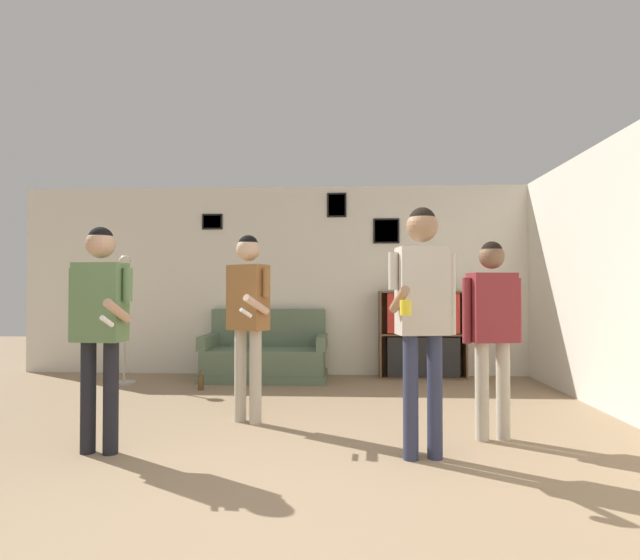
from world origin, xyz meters
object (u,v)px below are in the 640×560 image
at_px(floor_lamp, 125,310).
at_px(bottle_on_floor, 201,382).
at_px(person_player_foreground_center, 248,306).
at_px(person_spectator_near_bookshelf, 492,319).
at_px(person_player_foreground_left, 100,313).
at_px(drinking_cup, 423,287).
at_px(person_watcher_holding_cup, 422,301).
at_px(bookshelf, 422,335).
at_px(couch, 265,357).

distance_m(floor_lamp, bottle_on_floor, 1.42).
height_order(person_player_foreground_center, person_spectator_near_bookshelf, person_player_foreground_center).
relative_size(floor_lamp, bottle_on_floor, 6.90).
height_order(person_player_foreground_left, person_spectator_near_bookshelf, person_player_foreground_left).
bearing_deg(person_spectator_near_bookshelf, drinking_cup, 92.41).
xyz_separation_m(person_player_foreground_left, person_watcher_holding_cup, (2.39, -0.00, 0.09)).
bearing_deg(floor_lamp, bookshelf, 9.39).
xyz_separation_m(bookshelf, person_watcher_holding_cup, (-0.50, -3.31, 0.54)).
bearing_deg(couch, floor_lamp, -165.52).
height_order(person_watcher_holding_cup, person_spectator_near_bookshelf, person_watcher_holding_cup).
bearing_deg(floor_lamp, couch, 14.48).
height_order(floor_lamp, drinking_cup, floor_lamp).
xyz_separation_m(person_player_foreground_left, bottle_on_floor, (0.08, 2.35, -0.95)).
bearing_deg(bottle_on_floor, person_player_foreground_center, -59.20).
bearing_deg(couch, person_player_foreground_center, -85.04).
height_order(bottle_on_floor, drinking_cup, drinking_cup).
height_order(couch, person_player_foreground_center, person_player_foreground_center).
bearing_deg(bookshelf, bottle_on_floor, -161.12).
relative_size(person_spectator_near_bookshelf, bottle_on_floor, 6.69).
relative_size(floor_lamp, person_watcher_holding_cup, 0.91).
xyz_separation_m(person_player_foreground_center, person_watcher_holding_cup, (1.45, -0.91, 0.07)).
distance_m(couch, person_watcher_holding_cup, 3.62).
relative_size(bookshelf, drinking_cup, 10.63).
xyz_separation_m(floor_lamp, bottle_on_floor, (1.09, -0.31, -0.85)).
height_order(floor_lamp, person_spectator_near_bookshelf, floor_lamp).
distance_m(person_player_foreground_center, drinking_cup, 3.11).
xyz_separation_m(person_watcher_holding_cup, drinking_cup, (0.52, 3.31, 0.12)).
distance_m(person_player_foreground_center, bottle_on_floor, 1.93).
relative_size(couch, person_spectator_near_bookshelf, 1.03).
bearing_deg(bottle_on_floor, bookshelf, 18.88).
height_order(person_player_foreground_center, drinking_cup, person_player_foreground_center).
xyz_separation_m(person_spectator_near_bookshelf, drinking_cup, (-0.12, 2.82, 0.27)).
bearing_deg(person_player_foreground_center, drinking_cup, 50.59).
bearing_deg(person_spectator_near_bookshelf, bookshelf, 92.78).
relative_size(bookshelf, person_spectator_near_bookshelf, 0.74).
bearing_deg(bottle_on_floor, couch, 49.16).
distance_m(person_spectator_near_bookshelf, drinking_cup, 2.84).
bearing_deg(couch, person_watcher_holding_cup, -62.17).
relative_size(person_watcher_holding_cup, bottle_on_floor, 7.54).
distance_m(bookshelf, person_watcher_holding_cup, 3.39).
height_order(floor_lamp, bottle_on_floor, floor_lamp).
distance_m(person_watcher_holding_cup, person_spectator_near_bookshelf, 0.82).
relative_size(person_player_foreground_center, drinking_cup, 15.33).
bearing_deg(floor_lamp, person_player_foreground_center, -41.92).
height_order(person_watcher_holding_cup, bottle_on_floor, person_watcher_holding_cup).
height_order(floor_lamp, person_player_foreground_left, person_player_foreground_left).
bearing_deg(couch, bookshelf, 5.10).
xyz_separation_m(bookshelf, bottle_on_floor, (-2.81, -0.96, -0.50)).
distance_m(bookshelf, bottle_on_floor, 3.01).
bearing_deg(person_player_foreground_left, drinking_cup, 48.70).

